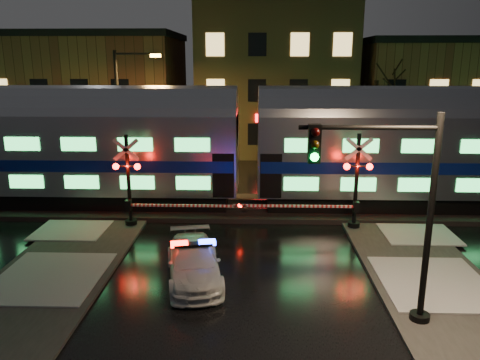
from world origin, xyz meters
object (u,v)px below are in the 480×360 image
at_px(crossing_signal_right, 348,191).
at_px(crossing_signal_left, 137,190).
at_px(streetlight, 123,111).
at_px(police_car, 194,262).
at_px(traffic_light, 395,217).

xyz_separation_m(crossing_signal_right, crossing_signal_left, (-9.31, -0.00, -0.05)).
xyz_separation_m(crossing_signal_right, streetlight, (-11.59, 6.69, 2.75)).
xyz_separation_m(police_car, streetlight, (-5.45, 11.76, 3.90)).
bearing_deg(police_car, traffic_light, -34.79).
xyz_separation_m(crossing_signal_left, streetlight, (-2.28, 6.69, 2.80)).
xyz_separation_m(police_car, crossing_signal_left, (-3.17, 5.07, 1.11)).
bearing_deg(traffic_light, police_car, 169.83).
bearing_deg(crossing_signal_left, traffic_light, -40.25).
bearing_deg(crossing_signal_left, crossing_signal_right, 0.01).
height_order(traffic_light, streetlight, streetlight).
height_order(crossing_signal_right, streetlight, streetlight).
bearing_deg(streetlight, traffic_light, -51.72).
bearing_deg(streetlight, police_car, -65.13).
relative_size(crossing_signal_left, traffic_light, 0.98).
bearing_deg(crossing_signal_right, police_car, -140.41).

